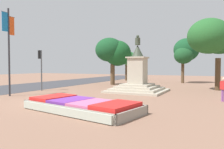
{
  "coord_description": "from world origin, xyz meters",
  "views": [
    {
      "loc": [
        10.06,
        -10.96,
        2.34
      ],
      "look_at": [
        2.44,
        4.33,
        1.7
      ],
      "focal_mm": 35.0,
      "sensor_mm": 36.0,
      "label": 1
    }
  ],
  "objects_px": {
    "flower_planter": "(81,106)",
    "banner_pole": "(9,47)",
    "traffic_light_mid_block": "(41,63)",
    "pedestrian_with_handbag": "(224,88)",
    "statue_monument": "(137,80)"
  },
  "relations": [
    {
      "from": "traffic_light_mid_block",
      "to": "banner_pole",
      "type": "bearing_deg",
      "value": -81.17
    },
    {
      "from": "statue_monument",
      "to": "traffic_light_mid_block",
      "type": "xyz_separation_m",
      "value": [
        -8.62,
        -3.29,
        1.62
      ]
    },
    {
      "from": "traffic_light_mid_block",
      "to": "flower_planter",
      "type": "bearing_deg",
      "value": -34.96
    },
    {
      "from": "traffic_light_mid_block",
      "to": "banner_pole",
      "type": "height_order",
      "value": "banner_pole"
    },
    {
      "from": "statue_monument",
      "to": "traffic_light_mid_block",
      "type": "distance_m",
      "value": 9.37
    },
    {
      "from": "flower_planter",
      "to": "banner_pole",
      "type": "bearing_deg",
      "value": 164.68
    },
    {
      "from": "flower_planter",
      "to": "banner_pole",
      "type": "distance_m",
      "value": 9.33
    },
    {
      "from": "flower_planter",
      "to": "statue_monument",
      "type": "xyz_separation_m",
      "value": [
        -0.31,
        9.53,
        0.81
      ]
    },
    {
      "from": "traffic_light_mid_block",
      "to": "pedestrian_with_handbag",
      "type": "relative_size",
      "value": 2.41
    },
    {
      "from": "flower_planter",
      "to": "statue_monument",
      "type": "height_order",
      "value": "statue_monument"
    },
    {
      "from": "banner_pole",
      "to": "flower_planter",
      "type": "bearing_deg",
      "value": -15.32
    },
    {
      "from": "banner_pole",
      "to": "traffic_light_mid_block",
      "type": "bearing_deg",
      "value": 98.83
    },
    {
      "from": "flower_planter",
      "to": "traffic_light_mid_block",
      "type": "xyz_separation_m",
      "value": [
        -8.94,
        6.25,
        2.42
      ]
    },
    {
      "from": "banner_pole",
      "to": "pedestrian_with_handbag",
      "type": "relative_size",
      "value": 4.25
    },
    {
      "from": "traffic_light_mid_block",
      "to": "banner_pole",
      "type": "distance_m",
      "value": 4.17
    }
  ]
}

